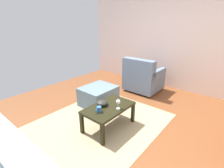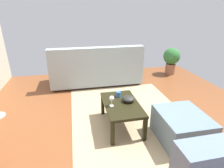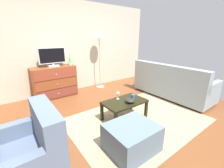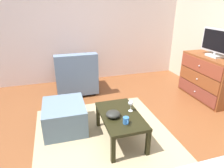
{
  "view_description": "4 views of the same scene",
  "coord_description": "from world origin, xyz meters",
  "views": [
    {
      "loc": [
        1.82,
        1.57,
        1.69
      ],
      "look_at": [
        0.14,
        0.17,
        0.86
      ],
      "focal_mm": 26.43,
      "sensor_mm": 36.0,
      "label": 1
    },
    {
      "loc": [
        -2.28,
        0.64,
        1.69
      ],
      "look_at": [
        -0.13,
        0.18,
        0.78
      ],
      "focal_mm": 29.34,
      "sensor_mm": 36.0,
      "label": 2
    },
    {
      "loc": [
        -1.75,
        -1.98,
        1.6
      ],
      "look_at": [
        -0.16,
        0.17,
        0.73
      ],
      "focal_mm": 23.5,
      "sensor_mm": 36.0,
      "label": 3
    },
    {
      "loc": [
        2.16,
        -0.76,
        1.77
      ],
      "look_at": [
        0.09,
        -0.14,
        0.87
      ],
      "focal_mm": 31.64,
      "sensor_mm": 36.0,
      "label": 4
    }
  ],
  "objects": [
    {
      "name": "wall_plain_left",
      "position": [
        -2.51,
        0.0,
        1.3
      ],
      "size": [
        0.12,
        5.18,
        2.6
      ],
      "primitive_type": "cube",
      "color": "silver",
      "rests_on": "ground_plane"
    },
    {
      "name": "ground_plane",
      "position": [
        0.0,
        0.0,
        -0.03
      ],
      "size": [
        5.49,
        5.18,
        0.05
      ],
      "primitive_type": "cube",
      "color": "brown"
    },
    {
      "name": "wine_glass",
      "position": [
        -0.02,
        0.16,
        0.51
      ],
      "size": [
        0.07,
        0.07,
        0.16
      ],
      "color": "silver",
      "rests_on": "coffee_table"
    },
    {
      "name": "tv",
      "position": [
        -0.71,
        2.06,
        1.11
      ],
      "size": [
        0.68,
        0.18,
        0.5
      ],
      "color": "silver",
      "rests_on": "dresser"
    },
    {
      "name": "bowl_decorative",
      "position": [
        0.06,
        -0.11,
        0.44
      ],
      "size": [
        0.19,
        0.19,
        0.08
      ],
      "primitive_type": "ellipsoid",
      "color": "black",
      "rests_on": "coffee_table"
    },
    {
      "name": "area_rug",
      "position": [
        0.2,
        -0.2,
        0.0
      ],
      "size": [
        2.6,
        1.9,
        0.01
      ],
      "primitive_type": "cube",
      "color": "tan",
      "rests_on": "ground_plane"
    },
    {
      "name": "mug",
      "position": [
        0.25,
        -0.01,
        0.44
      ],
      "size": [
        0.11,
        0.08,
        0.08
      ],
      "color": "#2C60A0",
      "rests_on": "coffee_table"
    },
    {
      "name": "ottoman",
      "position": [
        -0.46,
        -0.71,
        0.2
      ],
      "size": [
        0.71,
        0.61,
        0.4
      ],
      "primitive_type": "cube",
      "rotation": [
        0.0,
        0.0,
        -0.02
      ],
      "color": "slate",
      "rests_on": "ground_plane"
    },
    {
      "name": "dresser",
      "position": [
        -0.73,
        2.04,
        0.42
      ],
      "size": [
        1.12,
        0.49,
        0.84
      ],
      "color": "brown",
      "rests_on": "ground_plane"
    },
    {
      "name": "armchair",
      "position": [
        -1.74,
        -0.38,
        0.35
      ],
      "size": [
        0.8,
        0.81,
        0.87
      ],
      "color": "#332319",
      "rests_on": "ground_plane"
    },
    {
      "name": "coffee_table",
      "position": [
        0.02,
        -0.0,
        0.34
      ],
      "size": [
        0.85,
        0.51,
        0.39
      ],
      "color": "black",
      "rests_on": "ground_plane"
    }
  ]
}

